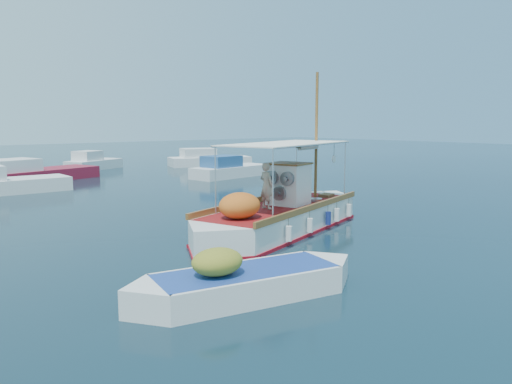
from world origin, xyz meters
TOP-DOWN VIEW (x-y plane):
  - ground at (0.00, 0.00)m, footprint 160.00×160.00m
  - fishing_caique at (0.29, 0.68)m, footprint 9.69×4.87m
  - dinghy at (-5.14, -3.97)m, footprint 5.75×2.46m
  - bg_boat_n at (-2.84, 22.48)m, footprint 10.14×5.47m
  - bg_boat_ne at (9.64, 16.36)m, footprint 6.57×3.15m
  - bg_boat_e at (13.88, 25.30)m, footprint 7.77×4.72m
  - bg_boat_far_n at (4.37, 28.44)m, footprint 5.37×3.99m

SIDE VIEW (x-z plane):
  - ground at x=0.00m, z-range 0.00..0.00m
  - dinghy at x=-5.14m, z-range -0.42..1.01m
  - bg_boat_far_n at x=4.37m, z-range -0.41..1.39m
  - bg_boat_n at x=-2.84m, z-range -0.41..1.39m
  - bg_boat_ne at x=9.64m, z-range -0.41..1.39m
  - bg_boat_e at x=13.88m, z-range -0.41..1.39m
  - fishing_caique at x=0.29m, z-range -2.56..3.64m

